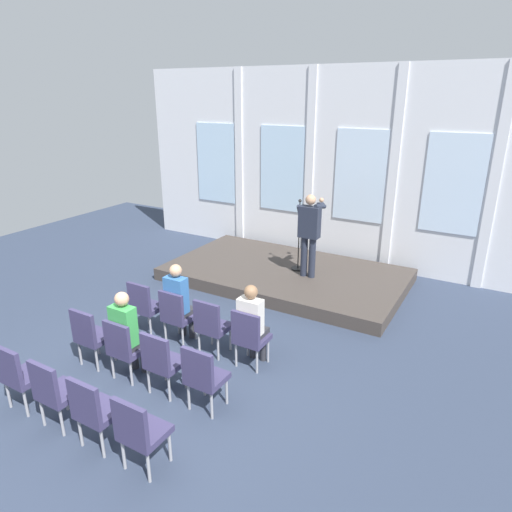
# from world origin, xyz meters

# --- Properties ---
(ground_plane) EXTENTS (16.99, 16.99, 0.00)m
(ground_plane) POSITION_xyz_m (0.00, 0.00, 0.00)
(ground_plane) COLOR #2D384C
(rear_partition) EXTENTS (9.81, 0.14, 4.47)m
(rear_partition) POSITION_xyz_m (0.04, 6.53, 2.23)
(rear_partition) COLOR silver
(rear_partition) RESTS_ON ground
(stage_platform) EXTENTS (5.02, 2.87, 0.26)m
(stage_platform) POSITION_xyz_m (0.00, 4.80, 0.13)
(stage_platform) COLOR #3F3833
(stage_platform) RESTS_ON ground
(speaker) EXTENTS (0.52, 0.69, 1.74)m
(speaker) POSITION_xyz_m (0.58, 4.67, 1.27)
(speaker) COLOR #232838
(speaker) RESTS_ON stage_platform
(mic_stand) EXTENTS (0.28, 0.28, 1.55)m
(mic_stand) POSITION_xyz_m (0.24, 4.92, 0.60)
(mic_stand) COLOR black
(mic_stand) RESTS_ON stage_platform
(chair_r0_c0) EXTENTS (0.46, 0.44, 0.94)m
(chair_r0_c0) POSITION_xyz_m (-1.03, 1.54, 0.53)
(chair_r0_c0) COLOR #99999E
(chair_r0_c0) RESTS_ON ground
(chair_r0_c1) EXTENTS (0.46, 0.44, 0.94)m
(chair_r0_c1) POSITION_xyz_m (-0.34, 1.54, 0.53)
(chair_r0_c1) COLOR #99999E
(chair_r0_c1) RESTS_ON ground
(audience_r0_c1) EXTENTS (0.36, 0.39, 1.37)m
(audience_r0_c1) POSITION_xyz_m (-0.34, 1.62, 0.76)
(audience_r0_c1) COLOR #2D2D33
(audience_r0_c1) RESTS_ON ground
(chair_r0_c2) EXTENTS (0.46, 0.44, 0.94)m
(chair_r0_c2) POSITION_xyz_m (0.34, 1.54, 0.53)
(chair_r0_c2) COLOR #99999E
(chair_r0_c2) RESTS_ON ground
(chair_r0_c3) EXTENTS (0.46, 0.44, 0.94)m
(chair_r0_c3) POSITION_xyz_m (1.03, 1.54, 0.53)
(chair_r0_c3) COLOR #99999E
(chair_r0_c3) RESTS_ON ground
(audience_r0_c3) EXTENTS (0.36, 0.39, 1.31)m
(audience_r0_c3) POSITION_xyz_m (1.03, 1.62, 0.73)
(audience_r0_c3) COLOR #2D2D33
(audience_r0_c3) RESTS_ON ground
(chair_r1_c0) EXTENTS (0.46, 0.44, 0.94)m
(chair_r1_c0) POSITION_xyz_m (-1.03, 0.40, 0.53)
(chair_r1_c0) COLOR #99999E
(chair_r1_c0) RESTS_ON ground
(chair_r1_c1) EXTENTS (0.46, 0.44, 0.94)m
(chair_r1_c1) POSITION_xyz_m (-0.34, 0.40, 0.53)
(chair_r1_c1) COLOR #99999E
(chair_r1_c1) RESTS_ON ground
(audience_r1_c1) EXTENTS (0.36, 0.39, 1.34)m
(audience_r1_c1) POSITION_xyz_m (-0.34, 0.48, 0.74)
(audience_r1_c1) COLOR #2D2D33
(audience_r1_c1) RESTS_ON ground
(chair_r1_c2) EXTENTS (0.46, 0.44, 0.94)m
(chair_r1_c2) POSITION_xyz_m (0.34, 0.40, 0.53)
(chair_r1_c2) COLOR #99999E
(chair_r1_c2) RESTS_ON ground
(chair_r1_c3) EXTENTS (0.46, 0.44, 0.94)m
(chair_r1_c3) POSITION_xyz_m (1.03, 0.40, 0.53)
(chair_r1_c3) COLOR #99999E
(chair_r1_c3) RESTS_ON ground
(chair_r2_c0) EXTENTS (0.46, 0.44, 0.94)m
(chair_r2_c0) POSITION_xyz_m (-1.03, -0.74, 0.53)
(chair_r2_c0) COLOR #99999E
(chair_r2_c0) RESTS_ON ground
(chair_r2_c1) EXTENTS (0.46, 0.44, 0.94)m
(chair_r2_c1) POSITION_xyz_m (-0.34, -0.74, 0.53)
(chair_r2_c1) COLOR #99999E
(chair_r2_c1) RESTS_ON ground
(chair_r2_c2) EXTENTS (0.46, 0.44, 0.94)m
(chair_r2_c2) POSITION_xyz_m (0.34, -0.74, 0.53)
(chair_r2_c2) COLOR #99999E
(chair_r2_c2) RESTS_ON ground
(chair_r2_c3) EXTENTS (0.46, 0.44, 0.94)m
(chair_r2_c3) POSITION_xyz_m (1.03, -0.74, 0.53)
(chair_r2_c3) COLOR #99999E
(chair_r2_c3) RESTS_ON ground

